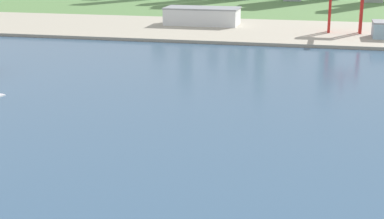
# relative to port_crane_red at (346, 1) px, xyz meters

# --- Properties ---
(ground_plane) EXTENTS (2400.00, 2400.00, 0.00)m
(ground_plane) POSITION_rel_port_crane_red_xyz_m (-73.53, -184.93, -28.61)
(ground_plane) COLOR #578045
(water_bay) EXTENTS (840.00, 360.00, 0.15)m
(water_bay) POSITION_rel_port_crane_red_xyz_m (-73.53, -244.93, -28.54)
(water_bay) COLOR #385675
(water_bay) RESTS_ON ground
(industrial_pier) EXTENTS (840.00, 140.00, 2.50)m
(industrial_pier) POSITION_rel_port_crane_red_xyz_m (-73.53, 5.07, -27.36)
(industrial_pier) COLOR #ABA28F
(industrial_pier) RESTS_ON ground
(port_crane_red) EXTENTS (27.28, 42.25, 35.59)m
(port_crane_red) POSITION_rel_port_crane_red_xyz_m (0.00, 0.00, 0.00)
(port_crane_red) COLOR red
(port_crane_red) RESTS_ON industrial_pier
(warehouse_main) EXTENTS (66.51, 31.68, 15.37)m
(warehouse_main) POSITION_rel_port_crane_red_xyz_m (-123.92, 24.87, -18.40)
(warehouse_main) COLOR white
(warehouse_main) RESTS_ON industrial_pier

